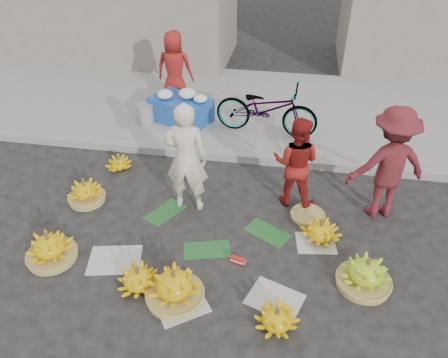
% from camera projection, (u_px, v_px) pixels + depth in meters
% --- Properties ---
extents(ground, '(80.00, 80.00, 0.00)m').
position_uv_depth(ground, '(217.00, 241.00, 6.24)').
color(ground, black).
rests_on(ground, ground).
extents(curb, '(40.00, 0.25, 0.15)m').
position_uv_depth(curb, '(239.00, 156.00, 7.97)').
color(curb, gray).
rests_on(curb, ground).
extents(sidewalk, '(40.00, 4.00, 0.12)m').
position_uv_depth(sidewalk, '(252.00, 107.00, 9.67)').
color(sidewalk, gray).
rests_on(sidewalk, ground).
extents(newspaper_scatter, '(3.20, 1.80, 0.00)m').
position_uv_depth(newspaper_scatter, '(205.00, 283.00, 5.59)').
color(newspaper_scatter, beige).
rests_on(newspaper_scatter, ground).
extents(banana_leaves, '(2.00, 1.00, 0.00)m').
position_uv_depth(banana_leaves, '(212.00, 231.00, 6.41)').
color(banana_leaves, '#184920').
rests_on(banana_leaves, ground).
extents(banana_bunch_0, '(0.70, 0.70, 0.45)m').
position_uv_depth(banana_bunch_0, '(50.00, 248.00, 5.85)').
color(banana_bunch_0, olive).
rests_on(banana_bunch_0, ground).
extents(banana_bunch_1, '(0.69, 0.69, 0.34)m').
position_uv_depth(banana_bunch_1, '(138.00, 278.00, 5.48)').
color(banana_bunch_1, '#DDB40B').
rests_on(banana_bunch_1, ground).
extents(banana_bunch_2, '(0.73, 0.73, 0.48)m').
position_uv_depth(banana_bunch_2, '(174.00, 286.00, 5.29)').
color(banana_bunch_2, olive).
rests_on(banana_bunch_2, ground).
extents(banana_bunch_3, '(0.61, 0.61, 0.31)m').
position_uv_depth(banana_bunch_3, '(277.00, 319.00, 5.00)').
color(banana_bunch_3, '#DDB40B').
rests_on(banana_bunch_3, ground).
extents(banana_bunch_4, '(0.78, 0.78, 0.46)m').
position_uv_depth(banana_bunch_4, '(365.00, 274.00, 5.47)').
color(banana_bunch_4, olive).
rests_on(banana_bunch_4, ground).
extents(banana_bunch_5, '(0.53, 0.53, 0.34)m').
position_uv_depth(banana_bunch_5, '(321.00, 231.00, 6.21)').
color(banana_bunch_5, '#DDB40B').
rests_on(banana_bunch_5, ground).
extents(banana_bunch_6, '(0.60, 0.60, 0.41)m').
position_uv_depth(banana_bunch_6, '(86.00, 192.00, 6.91)').
color(banana_bunch_6, olive).
rests_on(banana_bunch_6, ground).
extents(banana_bunch_7, '(0.43, 0.43, 0.27)m').
position_uv_depth(banana_bunch_7, '(119.00, 163.00, 7.71)').
color(banana_bunch_7, '#DDB40B').
rests_on(banana_bunch_7, ground).
extents(basket_spare, '(0.63, 0.63, 0.06)m').
position_uv_depth(basket_spare, '(308.00, 216.00, 6.66)').
color(basket_spare, olive).
rests_on(basket_spare, ground).
extents(incense_stack, '(0.22, 0.12, 0.08)m').
position_uv_depth(incense_stack, '(238.00, 260.00, 5.86)').
color(incense_stack, '#B71513').
rests_on(incense_stack, ground).
extents(vendor_cream, '(0.66, 0.44, 1.77)m').
position_uv_depth(vendor_cream, '(186.00, 158.00, 6.40)').
color(vendor_cream, beige).
rests_on(vendor_cream, ground).
extents(vendor_red, '(0.81, 0.67, 1.48)m').
position_uv_depth(vendor_red, '(296.00, 163.00, 6.57)').
color(vendor_red, maroon).
rests_on(vendor_red, ground).
extents(man_striped, '(1.29, 0.96, 1.78)m').
position_uv_depth(man_striped, '(389.00, 164.00, 6.26)').
color(man_striped, maroon).
rests_on(man_striped, ground).
extents(flower_table, '(1.37, 1.15, 0.68)m').
position_uv_depth(flower_table, '(181.00, 108.00, 8.84)').
color(flower_table, '#164191').
rests_on(flower_table, sidewalk).
extents(grey_bucket, '(0.34, 0.34, 0.38)m').
position_uv_depth(grey_bucket, '(145.00, 113.00, 8.85)').
color(grey_bucket, gray).
rests_on(grey_bucket, sidewalk).
extents(flower_vendor, '(0.79, 0.52, 1.59)m').
position_uv_depth(flower_vendor, '(175.00, 69.00, 9.22)').
color(flower_vendor, maroon).
rests_on(flower_vendor, sidewalk).
extents(bicycle, '(0.90, 2.03, 1.04)m').
position_uv_depth(bicycle, '(266.00, 109.00, 8.30)').
color(bicycle, gray).
rests_on(bicycle, sidewalk).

